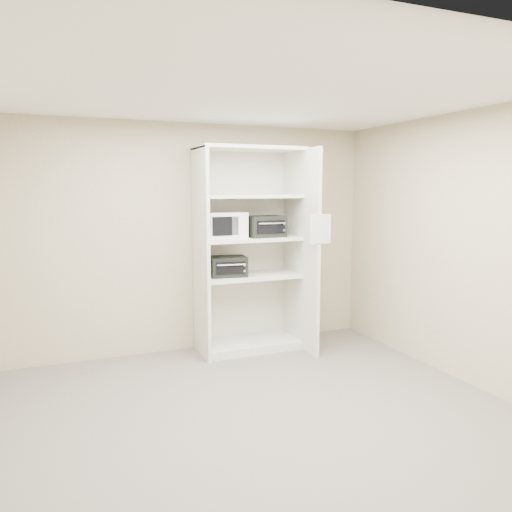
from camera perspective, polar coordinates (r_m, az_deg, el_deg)
name	(u,v)px	position (r m, az deg, el deg)	size (l,w,h in m)	color
floor	(255,415)	(4.52, -0.11, -17.72)	(4.50, 4.00, 0.01)	#605952
ceiling	(255,92)	(4.15, -0.12, 18.26)	(4.50, 4.00, 0.01)	white
wall_back	(192,238)	(6.01, -7.34, 2.02)	(4.50, 0.02, 2.70)	beige
wall_front	(419,319)	(2.43, 18.17, -6.81)	(4.50, 0.02, 2.70)	beige
wall_right	(464,248)	(5.38, 22.65, 0.83)	(0.02, 4.00, 2.70)	beige
shelving_unit	(253,257)	(5.96, -0.37, -0.08)	(1.24, 0.92, 2.42)	silver
microwave	(223,225)	(5.84, -3.80, 3.57)	(0.50, 0.38, 0.30)	white
toaster_oven_upper	(265,226)	(5.93, 1.03, 3.41)	(0.43, 0.32, 0.25)	black
toaster_oven_lower	(228,266)	(5.85, -3.23, -1.18)	(0.42, 0.31, 0.23)	black
paper_sign	(321,229)	(5.60, 7.39, 3.08)	(0.25, 0.01, 0.32)	white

